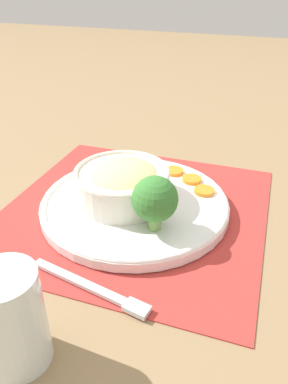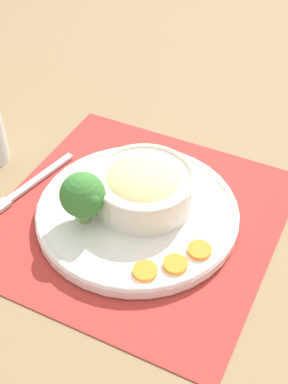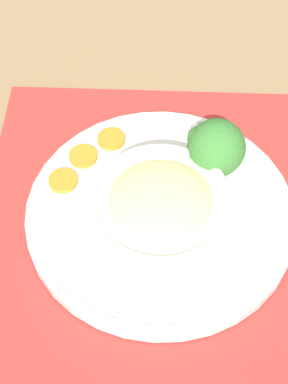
{
  "view_description": "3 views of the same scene",
  "coord_description": "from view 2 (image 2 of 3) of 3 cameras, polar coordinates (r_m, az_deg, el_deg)",
  "views": [
    {
      "loc": [
        0.51,
        0.2,
        0.37
      ],
      "look_at": [
        0.0,
        0.02,
        0.04
      ],
      "focal_mm": 35.0,
      "sensor_mm": 36.0,
      "label": 1
    },
    {
      "loc": [
        -0.29,
        0.53,
        0.62
      ],
      "look_at": [
        -0.0,
        -0.02,
        0.05
      ],
      "focal_mm": 50.0,
      "sensor_mm": 36.0,
      "label": 2
    },
    {
      "loc": [
        0.01,
        -0.44,
        0.65
      ],
      "look_at": [
        -0.02,
        0.0,
        0.05
      ],
      "focal_mm": 60.0,
      "sensor_mm": 36.0,
      "label": 3
    }
  ],
  "objects": [
    {
      "name": "plate",
      "position": [
        0.85,
        -0.71,
        -2.12
      ],
      "size": [
        0.32,
        0.32,
        0.02
      ],
      "color": "white",
      "rests_on": "placemat"
    },
    {
      "name": "carrot_slice_near",
      "position": [
        0.76,
        0.12,
        -8.42
      ],
      "size": [
        0.04,
        0.04,
        0.01
      ],
      "color": "orange",
      "rests_on": "plate"
    },
    {
      "name": "carrot_slice_middle",
      "position": [
        0.77,
        3.38,
        -7.7
      ],
      "size": [
        0.04,
        0.04,
        0.01
      ],
      "color": "orange",
      "rests_on": "plate"
    },
    {
      "name": "ground_plane",
      "position": [
        0.86,
        -0.71,
        -2.84
      ],
      "size": [
        4.0,
        4.0,
        0.0
      ],
      "primitive_type": "plane",
      "color": "#8C704C"
    },
    {
      "name": "bowl",
      "position": [
        0.84,
        0.06,
        0.67
      ],
      "size": [
        0.16,
        0.16,
        0.07
      ],
      "color": "silver",
      "rests_on": "plate"
    },
    {
      "name": "fork",
      "position": [
        0.93,
        -12.47,
        0.46
      ],
      "size": [
        0.05,
        0.18,
        0.01
      ],
      "rotation": [
        0.0,
        0.0,
        -0.18
      ],
      "color": "silver",
      "rests_on": "placemat"
    },
    {
      "name": "placemat",
      "position": [
        0.86,
        -0.71,
        -2.75
      ],
      "size": [
        0.45,
        0.45,
        0.0
      ],
      "color": "#B2332D",
      "rests_on": "ground_plane"
    },
    {
      "name": "broccoli_floret",
      "position": [
        0.8,
        -6.55,
        -0.35
      ],
      "size": [
        0.07,
        0.07,
        0.09
      ],
      "color": "#759E51",
      "rests_on": "plate"
    },
    {
      "name": "carrot_slice_far",
      "position": [
        0.79,
        5.94,
        -6.17
      ],
      "size": [
        0.04,
        0.04,
        0.01
      ],
      "color": "orange",
      "rests_on": "plate"
    }
  ]
}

